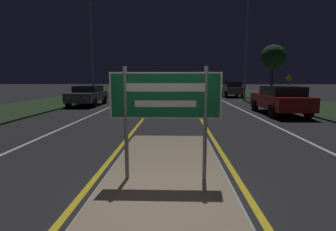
% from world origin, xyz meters
% --- Properties ---
extents(ground_plane, '(160.00, 160.00, 0.00)m').
position_xyz_m(ground_plane, '(0.00, 0.00, 0.00)').
color(ground_plane, '#232326').
extents(median_island, '(2.35, 7.31, 0.10)m').
position_xyz_m(median_island, '(0.00, 0.60, 0.04)').
color(median_island, '#999993').
rests_on(median_island, ground_plane).
extents(verge_left, '(5.00, 100.00, 0.08)m').
position_xyz_m(verge_left, '(-9.50, 20.00, 0.04)').
color(verge_left, '#23381E').
rests_on(verge_left, ground_plane).
extents(verge_right, '(5.00, 100.00, 0.08)m').
position_xyz_m(verge_right, '(9.50, 20.00, 0.04)').
color(verge_right, '#23381E').
rests_on(verge_right, ground_plane).
extents(centre_line_yellow_left, '(0.12, 70.00, 0.01)m').
position_xyz_m(centre_line_yellow_left, '(-1.37, 25.00, 0.00)').
color(centre_line_yellow_left, gold).
rests_on(centre_line_yellow_left, ground_plane).
extents(centre_line_yellow_right, '(0.12, 70.00, 0.01)m').
position_xyz_m(centre_line_yellow_right, '(1.37, 25.00, 0.00)').
color(centre_line_yellow_right, gold).
rests_on(centre_line_yellow_right, ground_plane).
extents(lane_line_white_left, '(0.12, 70.00, 0.01)m').
position_xyz_m(lane_line_white_left, '(-4.20, 25.00, 0.00)').
color(lane_line_white_left, silver).
rests_on(lane_line_white_left, ground_plane).
extents(lane_line_white_right, '(0.12, 70.00, 0.01)m').
position_xyz_m(lane_line_white_right, '(4.20, 25.00, 0.00)').
color(lane_line_white_right, silver).
rests_on(lane_line_white_right, ground_plane).
extents(edge_line_white_left, '(0.10, 70.00, 0.01)m').
position_xyz_m(edge_line_white_left, '(-7.20, 25.00, 0.00)').
color(edge_line_white_left, silver).
rests_on(edge_line_white_left, ground_plane).
extents(edge_line_white_right, '(0.10, 70.00, 0.01)m').
position_xyz_m(edge_line_white_right, '(7.20, 25.00, 0.00)').
color(edge_line_white_right, silver).
rests_on(edge_line_white_right, ground_plane).
extents(highway_sign, '(1.94, 0.07, 2.02)m').
position_xyz_m(highway_sign, '(0.00, 0.59, 1.52)').
color(highway_sign, gray).
rests_on(highway_sign, median_island).
extents(streetlight_left_near, '(0.53, 0.53, 8.57)m').
position_xyz_m(streetlight_left_near, '(-6.50, 17.15, 5.62)').
color(streetlight_left_near, gray).
rests_on(streetlight_left_near, ground_plane).
extents(streetlight_right_near, '(0.63, 0.63, 10.36)m').
position_xyz_m(streetlight_right_near, '(6.15, 19.15, 7.16)').
color(streetlight_right_near, gray).
rests_on(streetlight_right_near, ground_plane).
extents(car_receding_0, '(1.95, 4.62, 1.49)m').
position_xyz_m(car_receding_0, '(5.71, 10.08, 0.80)').
color(car_receding_0, maroon).
rests_on(car_receding_0, ground_plane).
extents(car_receding_1, '(1.84, 4.05, 1.55)m').
position_xyz_m(car_receding_1, '(5.93, 23.13, 0.82)').
color(car_receding_1, '#4C514C').
rests_on(car_receding_1, ground_plane).
extents(car_approaching_0, '(1.93, 4.11, 1.37)m').
position_xyz_m(car_approaching_0, '(-6.01, 14.26, 0.74)').
color(car_approaching_0, '#4C514C').
rests_on(car_approaching_0, ground_plane).
extents(car_approaching_1, '(1.98, 4.84, 1.36)m').
position_xyz_m(car_approaching_1, '(-2.51, 23.60, 0.73)').
color(car_approaching_1, silver).
rests_on(car_approaching_1, ground_plane).
extents(warning_sign, '(0.60, 0.06, 2.13)m').
position_xyz_m(warning_sign, '(9.51, 18.10, 1.37)').
color(warning_sign, gray).
rests_on(warning_sign, verge_right).
extents(roadside_palm_right, '(2.34, 2.34, 5.06)m').
position_xyz_m(roadside_palm_right, '(9.63, 22.33, 3.94)').
color(roadside_palm_right, '#4C3823').
rests_on(roadside_palm_right, verge_right).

